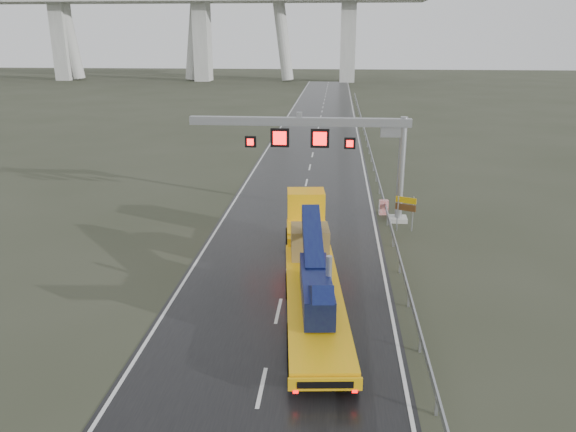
# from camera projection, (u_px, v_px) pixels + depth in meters

# --- Properties ---
(ground) EXTENTS (400.00, 400.00, 0.00)m
(ground) POSITION_uv_depth(u_px,v_px,m) (268.00, 358.00, 22.40)
(ground) COLOR #313525
(ground) RESTS_ON ground
(road) EXTENTS (11.00, 200.00, 0.02)m
(road) POSITION_uv_depth(u_px,v_px,m) (313.00, 155.00, 60.31)
(road) COLOR black
(road) RESTS_ON ground
(guardrail) EXTENTS (0.20, 140.00, 1.40)m
(guardrail) POSITION_uv_depth(u_px,v_px,m) (376.00, 171.00, 50.12)
(guardrail) COLOR gray
(guardrail) RESTS_ON ground
(sign_gantry) EXTENTS (14.90, 1.20, 7.42)m
(sign_gantry) POSITION_uv_depth(u_px,v_px,m) (330.00, 140.00, 37.56)
(sign_gantry) COLOR silver
(sign_gantry) RESTS_ON ground
(heavy_haul_truck) EXTENTS (4.11, 17.21, 4.01)m
(heavy_haul_truck) POSITION_uv_depth(u_px,v_px,m) (311.00, 255.00, 28.68)
(heavy_haul_truck) COLOR #FFB10E
(heavy_haul_truck) RESTS_ON ground
(exit_sign_pair) EXTENTS (1.27, 0.63, 2.35)m
(exit_sign_pair) POSITION_uv_depth(u_px,v_px,m) (406.00, 207.00, 36.45)
(exit_sign_pair) COLOR #92959A
(exit_sign_pair) RESTS_ON ground
(striped_barrier) EXTENTS (0.68, 0.43, 1.07)m
(striped_barrier) POSITION_uv_depth(u_px,v_px,m) (384.00, 207.00, 40.17)
(striped_barrier) COLOR red
(striped_barrier) RESTS_ON ground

